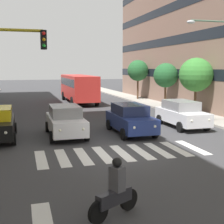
{
  "coord_description": "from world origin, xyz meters",
  "views": [
    {
      "loc": [
        4.28,
        13.06,
        3.84
      ],
      "look_at": [
        -1.05,
        -5.25,
        1.12
      ],
      "focal_mm": 49.95,
      "sensor_mm": 36.0,
      "label": 1
    }
  ],
  "objects": [
    {
      "name": "motorcycle_with_rider",
      "position": [
        2.06,
        5.73,
        0.65
      ],
      "size": [
        1.55,
        0.88,
        1.57
      ],
      "color": "black",
      "rests_on": "ground_plane"
    },
    {
      "name": "lane_arrow_1",
      "position": [
        3.9,
        5.5,
        0.0
      ],
      "size": [
        0.5,
        2.2,
        0.01
      ],
      "primitive_type": "cube",
      "color": "silver",
      "rests_on": "ground_plane"
    },
    {
      "name": "car_0",
      "position": [
        -5.65,
        -4.86,
        0.89
      ],
      "size": [
        2.02,
        4.44,
        1.72
      ],
      "color": "silver",
      "rests_on": "ground_plane"
    },
    {
      "name": "street_tree_2",
      "position": [
        -9.27,
        -14.77,
        3.09
      ],
      "size": [
        2.38,
        2.38,
        4.15
      ],
      "color": "#513823",
      "rests_on": "sidewalk_left"
    },
    {
      "name": "ground_plane",
      "position": [
        0.0,
        0.0,
        0.0
      ],
      "size": [
        180.0,
        180.0,
        0.0
      ],
      "primitive_type": "plane",
      "color": "#38383A"
    },
    {
      "name": "street_tree_3",
      "position": [
        -9.05,
        -21.74,
        3.5
      ],
      "size": [
        2.48,
        2.48,
        4.6
      ],
      "color": "#513823",
      "rests_on": "sidewalk_left"
    },
    {
      "name": "crosswalk_markings",
      "position": [
        -0.0,
        0.0,
        0.0
      ],
      "size": [
        7.65,
        2.8,
        0.01
      ],
      "color": "silver",
      "rests_on": "ground_plane"
    },
    {
      "name": "street_tree_1",
      "position": [
        -9.17,
        -9.09,
        3.27
      ],
      "size": [
        2.7,
        2.7,
        4.48
      ],
      "color": "#513823",
      "rests_on": "sidewalk_left"
    },
    {
      "name": "street_lamp_left",
      "position": [
        -7.84,
        -3.97,
        4.28
      ],
      "size": [
        3.17,
        0.28,
        6.64
      ],
      "color": "#4C6B56",
      "rests_on": "sidewalk_left"
    },
    {
      "name": "car_2",
      "position": [
        1.97,
        -4.23,
        0.89
      ],
      "size": [
        2.02,
        4.44,
        1.72
      ],
      "color": "silver",
      "rests_on": "ground_plane"
    },
    {
      "name": "car_1",
      "position": [
        -1.77,
        -3.89,
        0.89
      ],
      "size": [
        2.02,
        4.44,
        1.72
      ],
      "color": "navy",
      "rests_on": "ground_plane"
    },
    {
      "name": "bus_behind_traffic",
      "position": [
        -1.77,
        -21.16,
        1.86
      ],
      "size": [
        2.78,
        10.5,
        3.0
      ],
      "color": "red",
      "rests_on": "ground_plane"
    }
  ]
}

